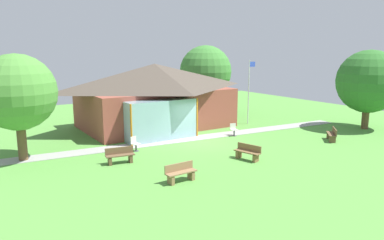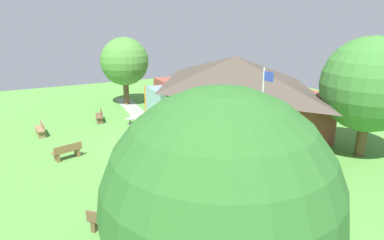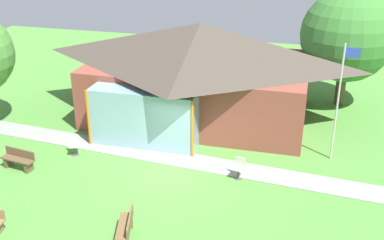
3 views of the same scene
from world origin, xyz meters
name	(u,v)px [view 2 (image 2 of 3)]	position (x,y,z in m)	size (l,w,h in m)	color
ground_plane	(147,146)	(0.00, 0.00, 0.00)	(44.00, 44.00, 0.00)	#54933D
pavilion	(231,92)	(-0.32, 6.11, 2.52)	(11.83, 8.69, 4.88)	brown
footpath	(166,142)	(0.00, 1.24, 0.01)	(25.17, 1.30, 0.03)	#999993
flagpole	(262,119)	(6.47, 3.00, 2.85)	(0.64, 0.08, 5.14)	silver
bench_mid_left	(100,116)	(-6.22, -1.22, 0.40)	(1.55, 0.68, 0.84)	brown
bench_front_left	(41,129)	(-4.93, -5.28, 0.40)	(1.52, 0.50, 0.84)	olive
bench_lawn_far_right	(109,223)	(7.38, -4.23, 0.40)	(1.37, 1.37, 0.84)	brown
bench_front_center	(67,152)	(-0.14, -4.41, 0.40)	(0.81, 1.56, 0.84)	brown
patio_chair_west	(131,118)	(-4.57, 0.54, 0.42)	(0.57, 0.57, 0.86)	beige
patio_chair_lawn_spare	(174,154)	(2.82, 0.39, 0.42)	(0.51, 0.51, 0.86)	beige
tree_far_east	(220,205)	(12.68, -3.23, 3.58)	(4.68, 4.68, 5.94)	brown
tree_behind_pavilion_right	(370,85)	(6.87, 9.64, 3.88)	(4.92, 4.92, 6.36)	brown
tree_west_hedge	(125,62)	(-10.44, 2.14, 3.69)	(4.04, 4.04, 5.73)	brown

